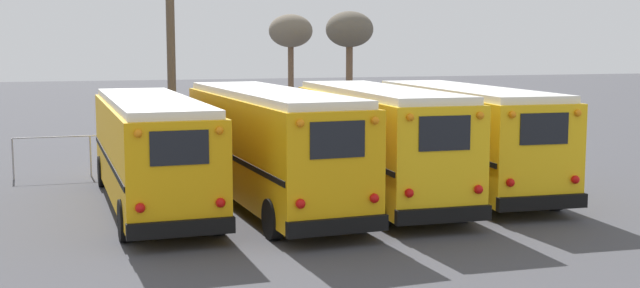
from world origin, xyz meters
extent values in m
plane|color=#424247|center=(0.00, 0.00, 0.00)|extent=(160.00, 160.00, 0.00)
cube|color=#E5A00C|center=(-4.78, 0.90, 1.61)|extent=(2.59, 10.20, 2.53)
cube|color=white|center=(-4.78, 0.90, 2.97)|extent=(2.40, 9.79, 0.20)
cube|color=black|center=(-4.65, -4.21, 0.53)|extent=(2.39, 0.26, 0.36)
cube|color=black|center=(-4.65, -4.19, 2.31)|extent=(1.29, 0.06, 0.76)
sphere|color=red|center=(-5.53, -4.24, 1.04)|extent=(0.22, 0.22, 0.22)
sphere|color=orange|center=(-5.53, -4.24, 2.65)|extent=(0.18, 0.18, 0.18)
sphere|color=red|center=(-3.78, -4.20, 1.04)|extent=(0.22, 0.22, 0.22)
sphere|color=orange|center=(-3.78, -4.20, 2.65)|extent=(0.18, 0.18, 0.18)
cube|color=black|center=(-5.96, 0.87, 1.42)|extent=(0.28, 9.94, 0.14)
cube|color=black|center=(-3.60, 0.93, 1.42)|extent=(0.28, 9.94, 0.14)
cylinder|color=black|center=(-5.97, 4.64, 0.50)|extent=(0.30, 1.00, 0.99)
cylinder|color=black|center=(-3.79, 4.70, 0.50)|extent=(0.30, 1.00, 0.99)
cylinder|color=black|center=(-5.78, -2.90, 0.50)|extent=(0.30, 1.00, 0.99)
cylinder|color=black|center=(-3.60, -2.84, 0.50)|extent=(0.30, 1.00, 0.99)
cube|color=#E5A00C|center=(-1.59, 0.19, 1.70)|extent=(2.94, 10.45, 2.73)
cube|color=white|center=(-1.59, 0.19, 3.17)|extent=(2.73, 10.03, 0.20)
cube|color=black|center=(-1.30, -5.01, 0.52)|extent=(2.41, 0.34, 0.36)
cube|color=black|center=(-1.30, -4.98, 2.46)|extent=(1.29, 0.10, 0.82)
sphere|color=red|center=(-2.18, -5.07, 1.09)|extent=(0.22, 0.22, 0.22)
sphere|color=orange|center=(-2.18, -5.07, 2.85)|extent=(0.18, 0.18, 0.18)
sphere|color=red|center=(-0.42, -4.97, 1.09)|extent=(0.22, 0.22, 0.22)
sphere|color=orange|center=(-0.42, -4.97, 2.85)|extent=(0.18, 0.18, 0.18)
cube|color=black|center=(-2.78, 0.12, 1.50)|extent=(0.60, 10.11, 0.14)
cube|color=black|center=(-0.41, 0.26, 1.50)|extent=(0.60, 10.11, 0.14)
cylinder|color=black|center=(-2.91, 3.99, 0.49)|extent=(0.34, 0.99, 0.97)
cylinder|color=black|center=(-0.72, 4.11, 0.49)|extent=(0.34, 0.99, 0.97)
cylinder|color=black|center=(-2.47, -3.73, 0.49)|extent=(0.34, 0.99, 0.97)
cylinder|color=black|center=(-0.28, -3.61, 0.49)|extent=(0.34, 0.99, 0.97)
cube|color=yellow|center=(1.59, -0.02, 1.72)|extent=(2.64, 9.31, 2.74)
cube|color=white|center=(1.59, -0.02, 3.19)|extent=(2.44, 8.93, 0.20)
cube|color=black|center=(1.46, -4.68, 0.52)|extent=(2.42, 0.27, 0.36)
cube|color=black|center=(1.46, -4.65, 2.47)|extent=(1.30, 0.07, 0.82)
sphere|color=red|center=(0.57, -4.66, 1.10)|extent=(0.22, 0.22, 0.22)
sphere|color=orange|center=(0.57, -4.66, 2.87)|extent=(0.18, 0.18, 0.18)
sphere|color=red|center=(2.35, -4.72, 1.10)|extent=(0.22, 0.22, 0.22)
sphere|color=orange|center=(2.35, -4.72, 2.87)|extent=(0.18, 0.18, 0.18)
cube|color=black|center=(0.40, 0.02, 1.51)|extent=(0.29, 9.06, 0.14)
cube|color=black|center=(2.79, -0.05, 1.51)|extent=(0.29, 9.06, 0.14)
cylinder|color=black|center=(0.59, 3.33, 0.49)|extent=(0.31, 0.99, 0.98)
cylinder|color=black|center=(2.79, 3.27, 0.49)|extent=(0.31, 0.99, 0.98)
cylinder|color=black|center=(0.39, -3.31, 0.49)|extent=(0.31, 0.99, 0.98)
cylinder|color=black|center=(2.60, -3.37, 0.49)|extent=(0.31, 0.99, 0.98)
cube|color=yellow|center=(4.78, 0.76, 1.68)|extent=(2.95, 9.72, 2.67)
cube|color=white|center=(4.78, 0.76, 3.12)|extent=(2.74, 9.32, 0.20)
cube|color=black|center=(4.53, -4.08, 0.53)|extent=(2.50, 0.33, 0.36)
cube|color=black|center=(4.53, -4.05, 2.42)|extent=(1.35, 0.10, 0.80)
sphere|color=red|center=(3.61, -4.04, 1.08)|extent=(0.22, 0.22, 0.22)
sphere|color=orange|center=(3.61, -4.04, 2.80)|extent=(0.18, 0.18, 0.18)
sphere|color=red|center=(5.44, -4.14, 1.08)|extent=(0.22, 0.22, 0.22)
sphere|color=orange|center=(5.44, -4.14, 2.80)|extent=(0.18, 0.18, 0.18)
cube|color=black|center=(3.55, 0.82, 1.48)|extent=(0.52, 9.40, 0.14)
cube|color=black|center=(6.02, 0.69, 1.48)|extent=(0.52, 9.40, 0.14)
cylinder|color=black|center=(3.83, 4.31, 0.50)|extent=(0.33, 1.00, 0.99)
cylinder|color=black|center=(6.11, 4.19, 0.50)|extent=(0.33, 1.00, 0.99)
cylinder|color=black|center=(3.46, -2.68, 0.50)|extent=(0.33, 1.00, 0.99)
cylinder|color=black|center=(5.74, -2.80, 0.50)|extent=(0.33, 1.00, 0.99)
cylinder|color=brown|center=(-2.79, 12.25, 4.72)|extent=(0.35, 0.35, 9.43)
cylinder|color=brown|center=(5.12, 22.30, 2.29)|extent=(0.33, 0.33, 4.57)
ellipsoid|color=#6B6051|center=(5.12, 22.30, 5.25)|extent=(2.47, 2.47, 1.85)
cylinder|color=brown|center=(7.39, 18.79, 2.30)|extent=(0.36, 0.36, 4.60)
ellipsoid|color=#5B5447|center=(7.39, 18.79, 5.30)|extent=(2.53, 2.53, 1.90)
cylinder|color=#939399|center=(-8.78, 6.90, 0.70)|extent=(0.06, 0.06, 1.40)
cylinder|color=#939399|center=(-6.27, 6.90, 0.70)|extent=(0.06, 0.06, 1.40)
cylinder|color=#939399|center=(-3.76, 6.90, 0.70)|extent=(0.06, 0.06, 1.40)
cylinder|color=#939399|center=(-1.25, 6.90, 0.70)|extent=(0.06, 0.06, 1.40)
cylinder|color=#939399|center=(1.25, 6.90, 0.70)|extent=(0.06, 0.06, 1.40)
cylinder|color=#939399|center=(3.76, 6.90, 0.70)|extent=(0.06, 0.06, 1.40)
cylinder|color=#939399|center=(6.27, 6.90, 0.70)|extent=(0.06, 0.06, 1.40)
cylinder|color=#939399|center=(8.78, 6.90, 0.70)|extent=(0.06, 0.06, 1.40)
cylinder|color=#939399|center=(0.00, 6.90, 1.40)|extent=(17.57, 0.04, 0.04)
camera|label=1|loc=(-6.90, -21.54, 4.56)|focal=45.00mm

